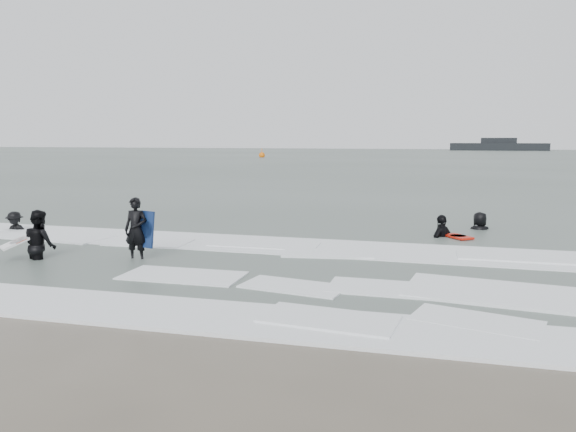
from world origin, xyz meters
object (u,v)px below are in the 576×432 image
(surfer_wading, at_px, (41,260))
(vessel_horizon, at_px, (498,146))
(surfer_right_near, at_px, (442,238))
(surfer_right_far, at_px, (479,231))
(buoy, at_px, (262,155))
(surfer_centre, at_px, (137,261))
(surfer_breaker, at_px, (15,232))

(surfer_wading, height_order, vessel_horizon, vessel_horizon)
(surfer_right_near, height_order, surfer_right_far, surfer_right_near)
(surfer_wading, distance_m, buoy, 79.00)
(surfer_right_far, height_order, vessel_horizon, vessel_horizon)
(surfer_centre, height_order, surfer_breaker, surfer_centre)
(surfer_right_far, distance_m, buoy, 75.06)
(surfer_wading, bearing_deg, surfer_right_far, -115.06)
(vessel_horizon, bearing_deg, surfer_right_far, -94.98)
(surfer_right_near, relative_size, vessel_horizon, 0.08)
(surfer_right_far, xyz_separation_m, vessel_horizon, (11.73, 134.71, 1.23))
(vessel_horizon, bearing_deg, surfer_breaker, -101.02)
(surfer_breaker, xyz_separation_m, buoy, (-15.26, 73.11, 0.42))
(surfer_wading, relative_size, buoy, 1.15)
(surfer_right_far, bearing_deg, buoy, -82.21)
(surfer_centre, bearing_deg, surfer_breaker, 154.06)
(surfer_breaker, relative_size, vessel_horizon, 0.07)
(surfer_centre, bearing_deg, surfer_right_far, 38.89)
(surfer_right_far, bearing_deg, surfer_right_near, 38.92)
(surfer_centre, xyz_separation_m, surfer_right_far, (8.94, 7.56, 0.00))
(buoy, distance_m, vessel_horizon, 78.62)
(surfer_centre, distance_m, buoy, 79.11)
(surfer_right_far, relative_size, vessel_horizon, 0.08)
(surfer_breaker, height_order, surfer_right_near, surfer_right_near)
(surfer_right_near, bearing_deg, surfer_centre, -21.17)
(surfer_centre, relative_size, vessel_horizon, 0.07)
(surfer_centre, bearing_deg, buoy, 104.64)
(surfer_centre, xyz_separation_m, surfer_wading, (-2.52, -0.56, 0.00))
(surfer_right_near, xyz_separation_m, buoy, (-29.41, 70.32, 0.42))
(surfer_breaker, xyz_separation_m, surfer_right_far, (15.40, 4.60, 0.00))
(surfer_wading, relative_size, surfer_right_far, 1.04)
(surfer_breaker, relative_size, surfer_right_far, 0.86)
(vessel_horizon, bearing_deg, buoy, -122.63)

